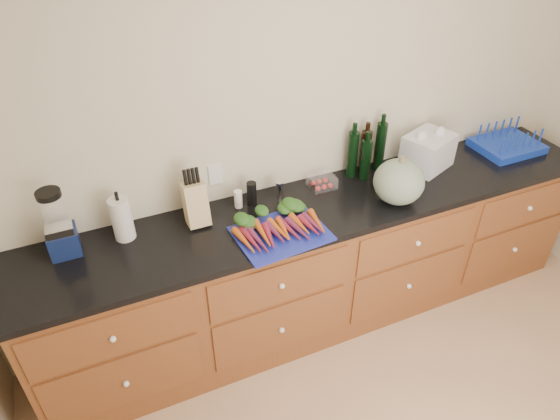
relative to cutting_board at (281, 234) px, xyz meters
name	(u,v)px	position (x,y,z in m)	size (l,w,h in m)	color
wall_back	(307,126)	(0.38, 0.48, 0.35)	(4.10, 0.05, 2.60)	beige
cabinets	(325,264)	(0.38, 0.16, -0.50)	(3.60, 0.64, 0.90)	brown
countertop	(329,206)	(0.38, 0.16, -0.03)	(3.64, 0.62, 0.04)	black
cutting_board	(281,234)	(0.00, 0.00, 0.00)	(0.49, 0.37, 0.01)	#1A2595
carrots	(278,225)	(0.00, 0.04, 0.03)	(0.46, 0.32, 0.06)	#C75517
squash	(399,182)	(0.76, 0.02, 0.13)	(0.30, 0.30, 0.27)	slate
blender_appliance	(59,227)	(-1.08, 0.32, 0.16)	(0.15, 0.15, 0.38)	#101D4D
paper_towel	(122,219)	(-0.78, 0.32, 0.12)	(0.11, 0.11, 0.25)	silver
knife_block	(195,204)	(-0.38, 0.30, 0.12)	(0.12, 0.12, 0.25)	tan
grinder_salt	(238,199)	(-0.12, 0.34, 0.05)	(0.05, 0.05, 0.11)	white
grinder_pepper	(252,193)	(-0.04, 0.34, 0.07)	(0.06, 0.06, 0.14)	black
canister_chrome	(279,189)	(0.14, 0.34, 0.05)	(0.05, 0.05, 0.10)	silver
tomato_box	(322,182)	(0.42, 0.33, 0.03)	(0.16, 0.13, 0.07)	white
bottles	(366,153)	(0.75, 0.37, 0.14)	(0.27, 0.14, 0.33)	black
grocery_bag	(428,151)	(1.17, 0.28, 0.11)	(0.31, 0.24, 0.22)	white
dish_rack	(507,144)	(1.83, 0.24, 0.03)	(0.43, 0.34, 0.17)	#1333AD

